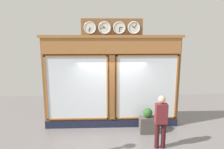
# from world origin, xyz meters

# --- Properties ---
(shop_facade) EXTENTS (5.13, 0.42, 4.03)m
(shop_facade) POSITION_xyz_m (-0.00, -0.12, 1.77)
(shop_facade) COLOR brown
(shop_facade) RESTS_ON ground_plane
(pedestrian) EXTENTS (0.36, 0.22, 1.69)m
(pedestrian) POSITION_xyz_m (-1.43, 1.52, 0.93)
(pedestrian) COLOR #3A1316
(pedestrian) RESTS_ON ground_plane
(planter_box) EXTENTS (0.56, 0.36, 0.59)m
(planter_box) POSITION_xyz_m (-1.25, 0.51, 0.30)
(planter_box) COLOR #4C4742
(planter_box) RESTS_ON ground_plane
(planter_shrub) EXTENTS (0.33, 0.33, 0.33)m
(planter_shrub) POSITION_xyz_m (-1.25, 0.51, 0.76)
(planter_shrub) COLOR #285623
(planter_shrub) RESTS_ON planter_box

